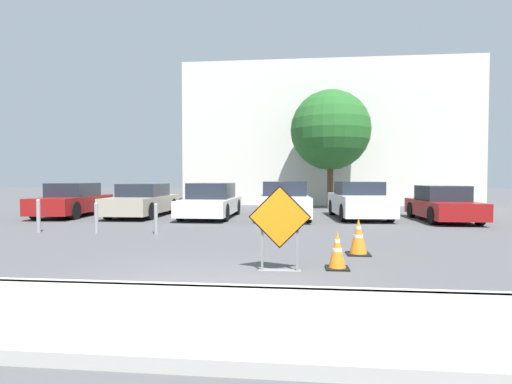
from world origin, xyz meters
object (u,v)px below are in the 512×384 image
(road_closed_sign, at_px, (280,225))
(traffic_cone_nearest, at_px, (337,250))
(parked_car_fifth, at_px, (359,201))
(parked_car_third, at_px, (211,202))
(parked_car_fourth, at_px, (284,201))
(parked_car_sixth, at_px, (442,205))
(parked_car_nearest, at_px, (73,201))
(bollard_second, at_px, (96,217))
(bollard_third, at_px, (38,215))
(bollard_nearest, at_px, (156,218))
(parked_car_second, at_px, (143,201))
(traffic_cone_second, at_px, (358,237))

(road_closed_sign, height_order, traffic_cone_nearest, road_closed_sign)
(parked_car_fifth, bearing_deg, parked_car_third, -0.92)
(road_closed_sign, bearing_deg, parked_car_fourth, 91.36)
(traffic_cone_nearest, bearing_deg, parked_car_sixth, 60.80)
(parked_car_nearest, xyz_separation_m, bollard_second, (3.66, -4.95, -0.18))
(parked_car_fourth, xyz_separation_m, parked_car_sixth, (6.01, -0.39, -0.08))
(parked_car_fifth, relative_size, bollard_third, 4.39)
(parked_car_sixth, height_order, bollard_nearest, parked_car_sixth)
(parked_car_fourth, height_order, parked_car_sixth, parked_car_fourth)
(parked_car_fifth, distance_m, bollard_second, 9.90)
(parked_car_second, relative_size, parked_car_third, 1.01)
(parked_car_second, xyz_separation_m, bollard_third, (-1.16, -5.21, -0.12))
(road_closed_sign, xyz_separation_m, parked_car_nearest, (-9.23, 9.20, -0.16))
(parked_car_second, xyz_separation_m, bollard_nearest, (2.46, -5.21, -0.17))
(traffic_cone_second, height_order, parked_car_second, parked_car_second)
(traffic_cone_nearest, height_order, parked_car_fifth, parked_car_fifth)
(bollard_nearest, bearing_deg, road_closed_sign, -48.48)
(road_closed_sign, xyz_separation_m, parked_car_second, (-6.23, 9.46, -0.17))
(bollard_nearest, bearing_deg, bollard_second, 180.00)
(parked_car_second, relative_size, bollard_second, 5.10)
(parked_car_fourth, relative_size, parked_car_sixth, 1.15)
(road_closed_sign, relative_size, bollard_nearest, 1.66)
(traffic_cone_nearest, relative_size, parked_car_fifth, 0.16)
(traffic_cone_nearest, height_order, parked_car_third, parked_car_third)
(traffic_cone_nearest, distance_m, parked_car_nearest, 13.56)
(bollard_second, bearing_deg, parked_car_fourth, 43.02)
(parked_car_second, distance_m, parked_car_fourth, 6.01)
(road_closed_sign, height_order, bollard_third, road_closed_sign)
(bollard_third, bearing_deg, bollard_nearest, 0.00)
(parked_car_fourth, relative_size, bollard_third, 4.73)
(traffic_cone_nearest, xyz_separation_m, parked_car_second, (-7.24, 9.14, 0.32))
(parked_car_nearest, relative_size, parked_car_fifth, 1.03)
(traffic_cone_second, bearing_deg, traffic_cone_nearest, -112.51)
(road_closed_sign, relative_size, parked_car_fifth, 0.34)
(parked_car_fourth, height_order, bollard_nearest, parked_car_fourth)
(parked_car_fourth, bearing_deg, parked_car_second, -4.92)
(traffic_cone_second, relative_size, parked_car_third, 0.17)
(parked_car_nearest, bearing_deg, road_closed_sign, 131.37)
(parked_car_fourth, relative_size, bollard_nearest, 5.29)
(parked_car_third, height_order, parked_car_sixth, parked_car_third)
(parked_car_fourth, bearing_deg, parked_car_third, -2.63)
(bollard_second, bearing_deg, road_closed_sign, -37.33)
(parked_car_fourth, bearing_deg, traffic_cone_second, 100.66)
(parked_car_nearest, bearing_deg, traffic_cone_second, 141.62)
(parked_car_third, distance_m, bollard_nearest, 5.01)
(parked_car_fifth, xyz_separation_m, bollard_third, (-10.17, -5.30, -0.16))
(parked_car_third, xyz_separation_m, parked_car_fourth, (3.00, 0.01, 0.04))
(parked_car_second, xyz_separation_m, parked_car_fourth, (6.01, -0.21, 0.05))
(bollard_nearest, height_order, bollard_third, bollard_third)
(parked_car_nearest, distance_m, parked_car_fifth, 12.02)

